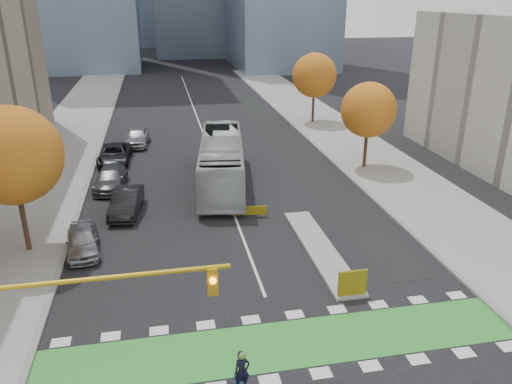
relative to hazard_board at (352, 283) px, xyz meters
name	(u,v)px	position (x,y,z in m)	size (l,w,h in m)	color
ground	(293,369)	(-4.00, -4.20, -0.80)	(300.00, 300.00, 0.00)	black
sidewalk_west	(32,199)	(-17.50, 15.80, -0.73)	(7.00, 120.00, 0.15)	gray
sidewalk_east	(391,174)	(9.50, 15.80, -0.73)	(7.00, 120.00, 0.15)	gray
curb_west	(84,195)	(-14.00, 15.80, -0.73)	(0.30, 120.00, 0.16)	gray
curb_east	(350,177)	(6.00, 15.80, -0.73)	(0.30, 120.00, 0.16)	gray
bike_crossing	(283,344)	(-4.00, -2.70, -0.79)	(20.00, 3.00, 0.01)	green
centre_line	(200,124)	(-4.00, 35.80, -0.80)	(0.15, 70.00, 0.01)	silver
bike_lane_paint	(287,145)	(3.50, 25.80, -0.80)	(2.50, 50.00, 0.01)	black
median_island	(320,249)	(0.00, 4.80, -0.72)	(1.60, 10.00, 0.16)	gray
hazard_board	(352,283)	(0.00, 0.00, 0.00)	(1.40, 0.12, 1.30)	yellow
tree_west	(12,156)	(-16.00, 7.80, 4.82)	(5.20, 5.20, 8.22)	#332114
tree_east_near	(369,110)	(8.00, 17.80, 4.06)	(4.40, 4.40, 7.08)	#332114
tree_east_far	(314,75)	(8.50, 33.80, 4.44)	(4.80, 4.80, 7.65)	#332114
traffic_signal_west	(58,312)	(-11.93, -4.71, 3.23)	(8.53, 0.56, 5.20)	#BF9914
cyclist	(242,384)	(-6.15, -5.30, -0.13)	(0.88, 1.82, 2.02)	#1E568E
bus	(222,161)	(-4.02, 16.33, 1.04)	(3.10, 13.24, 3.69)	#B6BBBE
parked_car_a	(83,240)	(-13.00, 7.17, -0.07)	(1.72, 4.28, 1.46)	gray
parked_car_b	(126,202)	(-10.86, 12.17, -0.01)	(1.67, 4.80, 1.58)	black
parked_car_c	(110,178)	(-12.22, 17.17, -0.06)	(2.07, 5.09, 1.48)	#4B4C50
parked_car_d	(115,154)	(-12.33, 23.38, -0.05)	(2.49, 5.40, 1.50)	black
parked_car_e	(137,137)	(-10.53, 28.38, 0.04)	(1.97, 4.91, 1.67)	#A9A9AF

